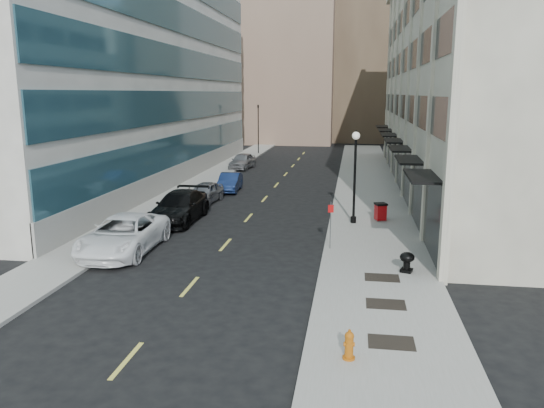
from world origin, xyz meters
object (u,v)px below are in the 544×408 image
(trash_bin, at_px, (380,211))
(lamppost, at_px, (355,169))
(car_silver_sedan, at_px, (205,193))
(sign_post, at_px, (331,218))
(car_white_van, at_px, (123,235))
(urn_planter, at_px, (407,260))
(fire_hydrant, at_px, (349,345))
(traffic_signal, at_px, (258,108))
(car_grey_sedan, at_px, (242,161))
(car_black_pickup, at_px, (179,207))
(car_blue_sedan, at_px, (230,182))

(trash_bin, distance_m, lamppost, 3.15)
(car_silver_sedan, bearing_deg, sign_post, -42.71)
(car_white_van, distance_m, urn_planter, 13.25)
(sign_post, bearing_deg, fire_hydrant, -95.30)
(traffic_signal, bearing_deg, sign_post, -75.01)
(lamppost, bearing_deg, car_grey_sedan, 117.09)
(lamppost, bearing_deg, car_white_van, -146.98)
(car_black_pickup, distance_m, trash_bin, 11.97)
(car_blue_sedan, distance_m, trash_bin, 14.16)
(traffic_signal, xyz_separation_m, urn_planter, (14.15, -43.30, -5.05))
(fire_hydrant, xyz_separation_m, trash_bin, (1.64, 17.15, 0.13))
(fire_hydrant, height_order, lamppost, lamppost)
(car_silver_sedan, distance_m, sign_post, 13.89)
(sign_post, bearing_deg, car_black_pickup, 141.43)
(car_white_van, height_order, urn_planter, car_white_van)
(car_blue_sedan, height_order, lamppost, lamppost)
(car_white_van, distance_m, car_grey_sedan, 29.00)
(sign_post, distance_m, urn_planter, 4.58)
(car_black_pickup, bearing_deg, lamppost, 3.77)
(traffic_signal, bearing_deg, lamppost, -71.17)
(car_grey_sedan, distance_m, sign_post, 29.16)
(lamppost, bearing_deg, sign_post, -101.44)
(lamppost, height_order, urn_planter, lamppost)
(car_silver_sedan, xyz_separation_m, lamppost, (10.31, -4.92, 2.59))
(fire_hydrant, height_order, urn_planter, fire_hydrant)
(car_white_van, xyz_separation_m, urn_planter, (13.18, -1.30, -0.21))
(trash_bin, bearing_deg, car_black_pickup, 167.26)
(lamppost, bearing_deg, traffic_signal, 108.83)
(car_grey_sedan, xyz_separation_m, trash_bin, (12.77, -21.07, -0.08))
(car_blue_sedan, bearing_deg, urn_planter, -60.43)
(car_grey_sedan, bearing_deg, urn_planter, -60.75)
(car_silver_sedan, height_order, lamppost, lamppost)
(car_white_van, relative_size, car_blue_sedan, 1.48)
(urn_planter, bearing_deg, car_blue_sedan, 123.47)
(car_black_pickup, bearing_deg, car_grey_sedan, 92.86)
(car_silver_sedan, distance_m, trash_bin, 12.57)
(car_black_pickup, height_order, sign_post, sign_post)
(car_silver_sedan, distance_m, urn_planter, 18.31)
(car_white_van, bearing_deg, urn_planter, -6.95)
(car_black_pickup, xyz_separation_m, urn_planter, (12.57, -7.83, -0.20))
(car_blue_sedan, bearing_deg, lamppost, -48.68)
(car_blue_sedan, height_order, fire_hydrant, car_blue_sedan)
(car_blue_sedan, bearing_deg, car_white_van, -98.46)
(traffic_signal, distance_m, fire_hydrant, 52.81)
(fire_hydrant, relative_size, urn_planter, 1.03)
(traffic_signal, distance_m, car_silver_sedan, 30.44)
(car_grey_sedan, xyz_separation_m, urn_planter, (13.45, -30.30, -0.12))
(lamppost, bearing_deg, car_silver_sedan, 154.50)
(car_white_van, relative_size, car_silver_sedan, 1.49)
(car_black_pickup, relative_size, car_silver_sedan, 1.43)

